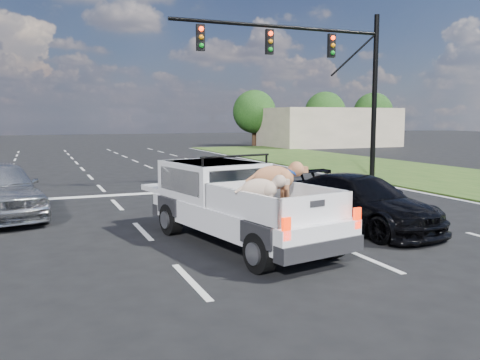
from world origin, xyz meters
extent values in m
plane|color=black|center=(0.00, 0.00, 0.00)|extent=(160.00, 160.00, 0.00)
cube|color=silver|center=(-1.75, 6.00, 0.01)|extent=(0.12, 60.00, 0.01)
cube|color=silver|center=(1.75, 6.00, 0.01)|extent=(0.12, 60.00, 0.01)
cube|color=silver|center=(5.25, 6.00, 0.01)|extent=(0.12, 60.00, 0.01)
cube|color=silver|center=(8.80, 6.00, 0.01)|extent=(0.15, 60.00, 0.01)
cube|color=silver|center=(0.00, 10.00, 0.01)|extent=(17.00, 0.45, 0.01)
cylinder|color=black|center=(9.60, 10.50, 3.50)|extent=(0.22, 0.22, 7.00)
cylinder|color=black|center=(5.10, 10.50, 6.20)|extent=(9.00, 0.14, 0.14)
cube|color=black|center=(7.40, 10.50, 5.60)|extent=(0.30, 0.18, 0.95)
sphere|color=#FE2907|center=(7.40, 10.39, 5.90)|extent=(0.18, 0.18, 0.18)
cube|color=black|center=(4.60, 10.50, 5.60)|extent=(0.30, 0.18, 0.95)
sphere|color=#FE2907|center=(4.60, 10.39, 5.90)|extent=(0.18, 0.18, 0.18)
cube|color=black|center=(1.80, 10.50, 5.60)|extent=(0.30, 0.18, 0.95)
sphere|color=#FE2907|center=(1.80, 10.39, 5.90)|extent=(0.18, 0.18, 0.18)
cube|color=#C8B499|center=(22.00, 34.00, 1.80)|extent=(12.00, 7.00, 3.60)
cylinder|color=#332114|center=(16.00, 38.00, 1.08)|extent=(0.44, 0.44, 2.16)
sphere|color=black|center=(16.00, 38.00, 3.30)|extent=(4.20, 4.20, 4.20)
cylinder|color=#332114|center=(24.00, 38.00, 1.08)|extent=(0.44, 0.44, 2.16)
sphere|color=black|center=(24.00, 38.00, 3.30)|extent=(4.20, 4.20, 4.20)
cylinder|color=#332114|center=(30.00, 38.00, 1.08)|extent=(0.44, 0.44, 2.16)
sphere|color=black|center=(30.00, 38.00, 3.30)|extent=(4.20, 4.20, 4.20)
cylinder|color=black|center=(-0.50, 0.00, 0.36)|extent=(0.40, 0.76, 0.72)
cylinder|color=black|center=(1.11, 0.33, 0.36)|extent=(0.40, 0.76, 0.72)
cylinder|color=black|center=(-1.20, 3.42, 0.36)|extent=(0.40, 0.76, 0.72)
cylinder|color=black|center=(0.41, 3.75, 0.36)|extent=(0.40, 0.76, 0.72)
cube|color=white|center=(-0.06, 1.92, 0.62)|extent=(2.76, 5.26, 0.49)
cube|color=white|center=(-0.29, 3.08, 1.27)|extent=(2.14, 2.48, 0.81)
cube|color=black|center=(-0.08, 2.03, 1.30)|extent=(1.44, 0.32, 0.59)
cylinder|color=black|center=(-0.10, 2.15, 1.87)|extent=(1.68, 0.39, 0.05)
cube|color=black|center=(0.16, 0.83, 0.84)|extent=(2.13, 2.70, 0.06)
cube|color=white|center=(-0.62, 0.67, 1.11)|extent=(0.55, 2.37, 0.49)
cube|color=white|center=(0.95, 0.99, 1.11)|extent=(0.55, 2.37, 0.49)
cube|color=white|center=(0.40, -0.31, 1.11)|extent=(1.66, 0.41, 0.49)
cube|color=red|center=(-0.35, -0.66, 0.90)|extent=(0.16, 0.09, 0.38)
cube|color=red|center=(1.22, -0.34, 0.90)|extent=(0.16, 0.09, 0.38)
cube|color=black|center=(0.42, -0.44, 0.45)|extent=(1.83, 0.64, 0.28)
imported|color=black|center=(3.20, 2.35, 0.64)|extent=(2.51, 4.68, 1.29)
camera|label=1|loc=(-4.02, -7.77, 2.66)|focal=38.00mm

